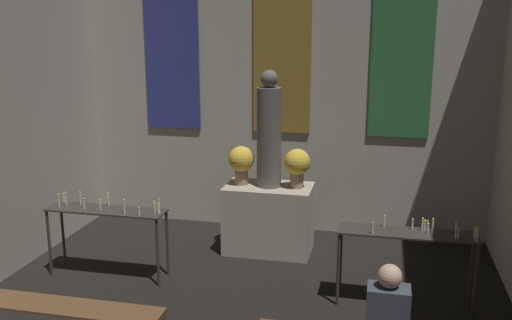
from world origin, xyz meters
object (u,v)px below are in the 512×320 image
Objects in this scene: flower_vase_right at (297,164)px; candle_rack_left at (107,219)px; altar at (269,218)px; pew_back_left at (55,314)px; flower_vase_left at (241,161)px; statue at (269,133)px; candle_rack_right at (408,243)px; person_seated at (388,309)px.

candle_rack_left is (-2.19, -1.24, -0.51)m from flower_vase_right.
altar is 0.79× the size of candle_rack_left.
altar is 0.54× the size of pew_back_left.
flower_vase_left reaches higher than pew_back_left.
statue is 1.05× the size of candle_rack_right.
flower_vase_left reaches higher than altar.
statue is 2.18× the size of person_seated.
flower_vase_right is 0.74× the size of person_seated.
flower_vase_right is 1.96m from candle_rack_right.
statue reaches higher than person_seated.
candle_rack_left is 3.62m from candle_rack_right.
statue is 2.94× the size of flower_vase_left.
pew_back_left is (-1.96, -2.84, -0.94)m from flower_vase_right.
candle_rack_left reaches higher than altar.
candle_rack_right reaches higher than altar.
flower_vase_left is (-0.39, 0.00, 0.80)m from altar.
altar is at bearing 180.00° from flower_vase_right.
flower_vase_right reaches higher than altar.
flower_vase_right is (0.39, 0.00, 0.80)m from altar.
flower_vase_left is 1.95m from candle_rack_left.
flower_vase_left and flower_vase_right have the same top height.
flower_vase_left reaches higher than candle_rack_left.
pew_back_left is at bearing -112.65° from flower_vase_left.
candle_rack_right is (1.43, -1.24, -0.51)m from flower_vase_right.
statue reaches higher than altar.
statue reaches higher than candle_rack_left.
statue is at bearing 0.00° from flower_vase_left.
flower_vase_left is 0.74× the size of person_seated.
candle_rack_right is (1.82, -1.24, 0.28)m from altar.
candle_rack_right is at bearing -0.00° from candle_rack_left.
statue is 0.56m from flower_vase_right.
person_seated is (1.61, -2.84, 0.28)m from altar.
statue is (0.00, 0.00, 1.21)m from altar.
candle_rack_left is at bearing 154.85° from person_seated.
altar is 0.89m from flower_vase_right.
flower_vase_left is at bearing 41.09° from candle_rack_left.
flower_vase_right is at bearing 29.42° from candle_rack_left.
flower_vase_left is 0.36× the size of candle_rack_left.
person_seated is at bearing -25.15° from candle_rack_left.
flower_vase_left is 0.77m from flower_vase_right.
flower_vase_left is at bearing 125.11° from person_seated.
pew_back_left is (-3.39, -1.60, -0.43)m from candle_rack_right.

